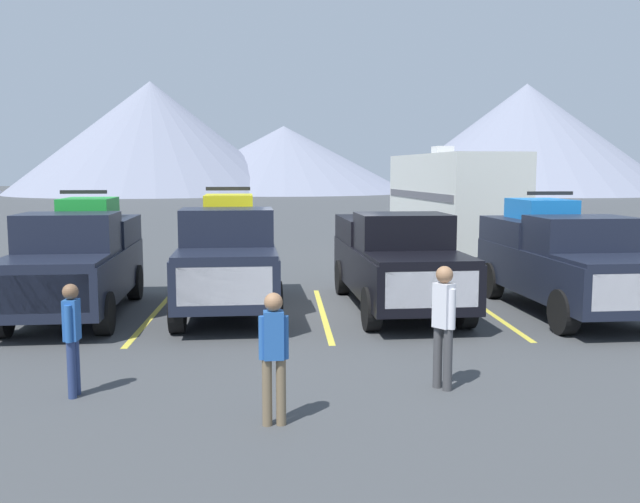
{
  "coord_description": "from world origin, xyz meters",
  "views": [
    {
      "loc": [
        -0.87,
        -14.68,
        3.02
      ],
      "look_at": [
        0.0,
        0.67,
        1.2
      ],
      "focal_mm": 38.73,
      "sensor_mm": 36.0,
      "label": 1
    }
  ],
  "objects": [
    {
      "name": "lot_stripe_c",
      "position": [
        0.0,
        -0.33,
        0.0
      ],
      "size": [
        0.12,
        5.5,
        0.01
      ],
      "primitive_type": "cube",
      "color": "gold",
      "rests_on": "ground"
    },
    {
      "name": "lot_stripe_b",
      "position": [
        -3.56,
        -0.33,
        0.0
      ],
      "size": [
        0.12,
        5.5,
        0.01
      ],
      "primitive_type": "cube",
      "color": "gold",
      "rests_on": "ground"
    },
    {
      "name": "lot_stripe_d",
      "position": [
        3.56,
        -0.33,
        0.0
      ],
      "size": [
        0.12,
        5.5,
        0.01
      ],
      "primitive_type": "cube",
      "color": "gold",
      "rests_on": "ground"
    },
    {
      "name": "pickup_truck_c",
      "position": [
        1.62,
        0.18,
        1.1
      ],
      "size": [
        2.34,
        5.87,
        2.12
      ],
      "color": "black",
      "rests_on": "ground"
    },
    {
      "name": "person_c",
      "position": [
        -0.97,
        -6.75,
        0.92
      ],
      "size": [
        0.35,
        0.22,
        1.6
      ],
      "color": "#726047",
      "rests_on": "ground"
    },
    {
      "name": "mountain_ridge",
      "position": [
        -1.46,
        78.36,
        6.65
      ],
      "size": [
        151.89,
        40.59,
        15.33
      ],
      "color": "gray",
      "rests_on": "ground"
    },
    {
      "name": "person_a",
      "position": [
        1.35,
        -5.51,
        0.99
      ],
      "size": [
        0.31,
        0.33,
        1.72
      ],
      "color": "#3F3F42",
      "rests_on": "ground"
    },
    {
      "name": "pickup_truck_b",
      "position": [
        -2.01,
        0.07,
        1.23
      ],
      "size": [
        2.31,
        5.3,
        2.65
      ],
      "color": "black",
      "rests_on": "ground"
    },
    {
      "name": "ground_plane",
      "position": [
        0.0,
        0.0,
        0.0
      ],
      "size": [
        240.0,
        240.0,
        0.0
      ],
      "primitive_type": "plane",
      "color": "#3F4244"
    },
    {
      "name": "camper_trailer_a",
      "position": [
        4.9,
        8.3,
        2.03
      ],
      "size": [
        3.13,
        8.47,
        3.85
      ],
      "color": "silver",
      "rests_on": "ground"
    },
    {
      "name": "person_b",
      "position": [
        -3.65,
        -5.55,
        0.88
      ],
      "size": [
        0.21,
        0.34,
        1.53
      ],
      "color": "navy",
      "rests_on": "ground"
    },
    {
      "name": "pickup_truck_a",
      "position": [
        -5.13,
        -0.09,
        1.17
      ],
      "size": [
        2.32,
        5.35,
        2.58
      ],
      "color": "black",
      "rests_on": "ground"
    },
    {
      "name": "pickup_truck_d",
      "position": [
        5.17,
        -0.37,
        1.16
      ],
      "size": [
        2.42,
        5.52,
        2.55
      ],
      "color": "black",
      "rests_on": "ground"
    }
  ]
}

